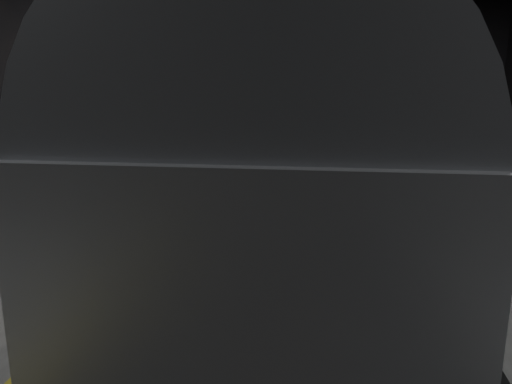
# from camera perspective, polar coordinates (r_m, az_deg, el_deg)

# --- Properties ---
(ground) EXTENTS (44.00, 44.00, 0.00)m
(ground) POSITION_cam_1_polar(r_m,az_deg,el_deg) (13.79, 5.17, -7.76)
(ground) COLOR black
(ground) RESTS_ON ground
(platform_left) EXTENTS (9.00, 43.80, 1.00)m
(platform_left) POSITION_cam_1_polar(r_m,az_deg,el_deg) (15.78, -23.21, -4.18)
(platform_left) COLOR #4A4A47
(platform_left) RESTS_ON ground
(tactile_strip) EXTENTS (0.50, 43.80, 0.01)m
(tactile_strip) POSITION_cam_1_polar(r_m,az_deg,el_deg) (13.96, -8.21, -3.22)
(tactile_strip) COLOR olive
(tactile_strip) RESTS_ON platform_left
(track) EXTENTS (2.40, 43.00, 0.24)m
(track) POSITION_cam_1_polar(r_m,az_deg,el_deg) (13.76, 5.18, -7.49)
(track) COLOR #3F3328
(track) RESTS_ON ground
(train) EXTENTS (3.23, 21.59, 5.77)m
(train) POSITION_cam_1_polar(r_m,az_deg,el_deg) (13.67, 5.57, 5.99)
(train) COLOR #A1A4A9
(train) RESTS_ON ground
(woman) EXTENTS (0.65, 0.49, 1.59)m
(woman) POSITION_cam_1_polar(r_m,az_deg,el_deg) (15.00, -9.13, 0.99)
(woman) COLOR tan
(woman) RESTS_ON platform_left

